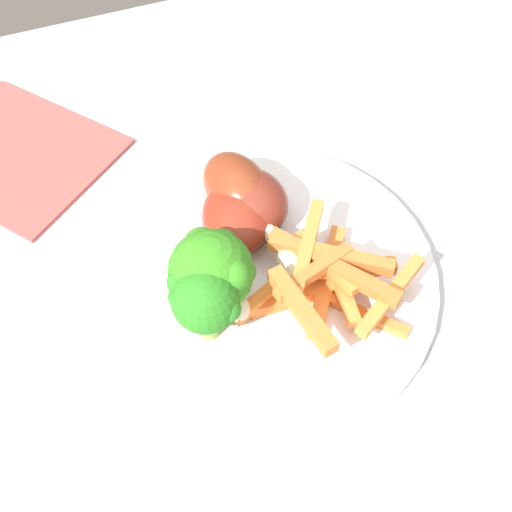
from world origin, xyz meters
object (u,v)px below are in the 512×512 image
at_px(broccoli_floret_front, 203,295).
at_px(chicken_drumstick_far, 238,219).
at_px(dinner_plate, 256,275).
at_px(carrot_fries_pile, 325,278).
at_px(chicken_drumstick_near, 256,206).
at_px(dining_table, 229,384).
at_px(broccoli_floret_middle, 212,270).
at_px(chicken_drumstick_extra, 240,192).

distance_m(broccoli_floret_front, chicken_drumstick_far, 0.09).
bearing_deg(chicken_drumstick_far, dinner_plate, -90.57).
height_order(carrot_fries_pile, chicken_drumstick_near, chicken_drumstick_near).
xyz_separation_m(dining_table, carrot_fries_pile, (0.08, -0.00, 0.12)).
bearing_deg(broccoli_floret_front, chicken_drumstick_near, 47.99).
height_order(broccoli_floret_middle, chicken_drumstick_near, broccoli_floret_middle).
xyz_separation_m(dining_table, broccoli_floret_front, (-0.01, 0.01, 0.14)).
bearing_deg(dinner_plate, broccoli_floret_middle, -158.48).
bearing_deg(chicken_drumstick_far, carrot_fries_pile, -63.00).
relative_size(chicken_drumstick_far, chicken_drumstick_extra, 1.03).
bearing_deg(dining_table, dinner_plate, 42.75).
relative_size(carrot_fries_pile, chicken_drumstick_near, 1.28).
height_order(dinner_plate, broccoli_floret_middle, broccoli_floret_middle).
relative_size(broccoli_floret_front, chicken_drumstick_far, 0.50).
xyz_separation_m(broccoli_floret_front, chicken_drumstick_far, (0.05, 0.07, -0.02)).
bearing_deg(dining_table, broccoli_floret_front, 156.81).
height_order(dinner_plate, carrot_fries_pile, carrot_fries_pile).
bearing_deg(dinner_plate, broccoli_floret_front, -148.37).
bearing_deg(chicken_drumstick_near, broccoli_floret_front, -132.01).
bearing_deg(chicken_drumstick_extra, dining_table, -117.22).
height_order(broccoli_floret_front, broccoli_floret_middle, broccoli_floret_middle).
xyz_separation_m(carrot_fries_pile, chicken_drumstick_near, (-0.02, 0.08, 0.00)).
bearing_deg(chicken_drumstick_far, broccoli_floret_middle, -125.80).
distance_m(broccoli_floret_front, chicken_drumstick_extra, 0.11).
relative_size(dining_table, dinner_plate, 4.28).
xyz_separation_m(dinner_plate, broccoli_floret_middle, (-0.04, -0.02, 0.05)).
relative_size(dining_table, broccoli_floret_middle, 16.81).
xyz_separation_m(broccoli_floret_middle, chicken_drumstick_far, (0.04, 0.05, -0.02)).
bearing_deg(dinner_plate, dining_table, -137.25).
bearing_deg(broccoli_floret_front, chicken_drumstick_far, 53.70).
bearing_deg(dinner_plate, carrot_fries_pile, -43.71).
bearing_deg(carrot_fries_pile, dinner_plate, 136.29).
bearing_deg(broccoli_floret_front, chicken_drumstick_extra, 56.23).
xyz_separation_m(broccoli_floret_front, chicken_drumstick_extra, (0.06, 0.09, -0.02)).
bearing_deg(broccoli_floret_middle, dinner_plate, 21.52).
distance_m(broccoli_floret_middle, chicken_drumstick_far, 0.07).
relative_size(broccoli_floret_middle, chicken_drumstick_far, 0.55).
bearing_deg(carrot_fries_pile, chicken_drumstick_extra, 106.27).
bearing_deg(broccoli_floret_front, broccoli_floret_middle, 52.10).
bearing_deg(chicken_drumstick_extra, chicken_drumstick_near, -66.20).
relative_size(dinner_plate, carrot_fries_pile, 1.92).
distance_m(chicken_drumstick_near, chicken_drumstick_extra, 0.02).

